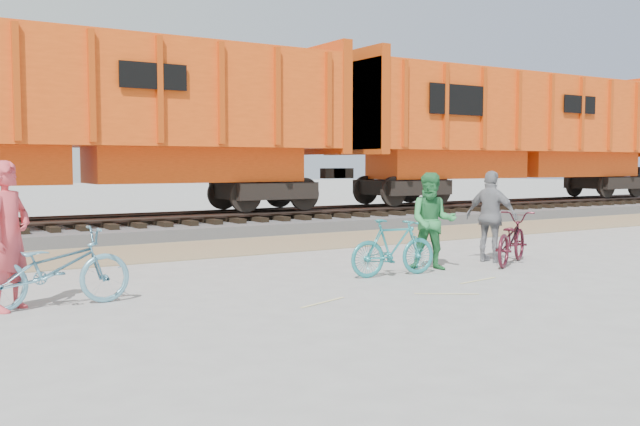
# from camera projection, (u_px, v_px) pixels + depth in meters

# --- Properties ---
(ground) EXTENTS (120.00, 120.00, 0.00)m
(ground) POSITION_uv_depth(u_px,v_px,m) (351.00, 287.00, 10.59)
(ground) COLOR #9E9E99
(ground) RESTS_ON ground
(gravel_strip) EXTENTS (120.00, 3.00, 0.02)m
(gravel_strip) POSITION_uv_depth(u_px,v_px,m) (205.00, 249.00, 15.24)
(gravel_strip) COLOR #9D8961
(gravel_strip) RESTS_ON ground
(ballast_bed) EXTENTS (120.00, 4.00, 0.30)m
(ballast_bed) POSITION_uv_depth(u_px,v_px,m) (151.00, 229.00, 18.19)
(ballast_bed) COLOR slate
(ballast_bed) RESTS_ON ground
(track) EXTENTS (120.00, 2.60, 0.24)m
(track) POSITION_uv_depth(u_px,v_px,m) (151.00, 217.00, 18.16)
(track) COLOR black
(track) RESTS_ON ballast_bed
(hopper_car_center) EXTENTS (14.00, 3.13, 4.65)m
(hopper_car_center) POSITION_uv_depth(u_px,v_px,m) (75.00, 114.00, 17.02)
(hopper_car_center) COLOR black
(hopper_car_center) RESTS_ON track
(hopper_car_right) EXTENTS (14.00, 3.13, 4.65)m
(hopper_car_right) POSITION_uv_depth(u_px,v_px,m) (515.00, 130.00, 24.96)
(hopper_car_right) COLOR black
(hopper_car_right) RESTS_ON track
(bicycle_blue) EXTENTS (1.93, 0.69, 1.01)m
(bicycle_blue) POSITION_uv_depth(u_px,v_px,m) (54.00, 268.00, 9.04)
(bicycle_blue) COLOR #639FB7
(bicycle_blue) RESTS_ON ground
(bicycle_teal) EXTENTS (1.60, 0.61, 0.94)m
(bicycle_teal) POSITION_uv_depth(u_px,v_px,m) (393.00, 247.00, 11.57)
(bicycle_teal) COLOR teal
(bicycle_teal) RESTS_ON ground
(bicycle_maroon) EXTENTS (1.86, 1.42, 0.94)m
(bicycle_maroon) POSITION_uv_depth(u_px,v_px,m) (511.00, 239.00, 12.94)
(bicycle_maroon) COLOR #491521
(bicycle_maroon) RESTS_ON ground
(person_solo) EXTENTS (0.79, 0.80, 1.87)m
(person_solo) POSITION_uv_depth(u_px,v_px,m) (9.00, 236.00, 8.83)
(person_solo) COLOR #D14047
(person_solo) RESTS_ON ground
(person_man) EXTENTS (1.03, 1.01, 1.68)m
(person_man) POSITION_uv_depth(u_px,v_px,m) (432.00, 221.00, 12.24)
(person_man) COLOR #2B7F41
(person_man) RESTS_ON ground
(person_woman) EXTENTS (0.72, 1.08, 1.70)m
(person_woman) POSITION_uv_depth(u_px,v_px,m) (491.00, 216.00, 13.20)
(person_woman) COLOR gray
(person_woman) RESTS_ON ground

